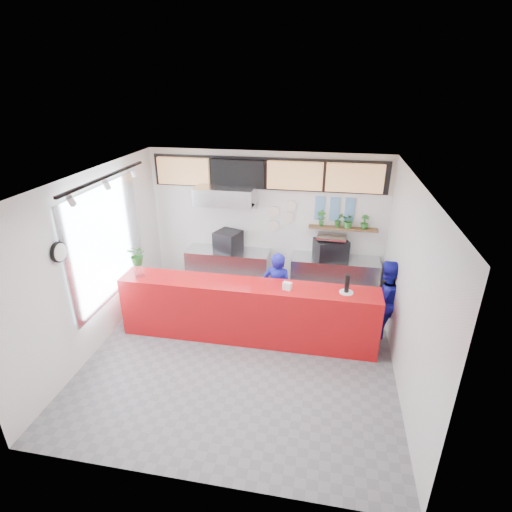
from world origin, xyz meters
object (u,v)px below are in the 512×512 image
Objects in this scene: staff_center at (277,290)px; pepper_mill at (347,284)px; service_counter at (247,312)px; espresso_machine at (331,249)px; panini_oven at (228,241)px; staff_right at (384,299)px.

pepper_mill is at bearing 160.41° from staff_center.
staff_center is (0.45, 0.55, 0.19)m from service_counter.
espresso_machine is at bearing 52.46° from service_counter.
staff_center is (1.24, -1.25, -0.38)m from panini_oven.
staff_center reaches higher than espresso_machine.
panini_oven is 3.04m from pepper_mill.
service_counter is 1.81m from pepper_mill.
service_counter is 2.34m from espresso_machine.
staff_right is at bearing 38.21° from pepper_mill.
service_counter is at bearing 179.98° from pepper_mill.
staff_center reaches higher than service_counter.
pepper_mill is (2.45, -1.80, 0.15)m from panini_oven.
staff_right reaches higher than espresso_machine.
staff_right is at bearing 13.17° from service_counter.
panini_oven is 1.80m from staff_center.
pepper_mill reaches higher than espresso_machine.
staff_center is at bearing 155.45° from pepper_mill.
staff_center reaches higher than panini_oven.
pepper_mill is (1.66, -0.00, 0.72)m from service_counter.
panini_oven is 0.33× the size of staff_right.
staff_right is (3.15, -1.25, -0.38)m from panini_oven.
staff_center is at bearing -25.60° from panini_oven.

